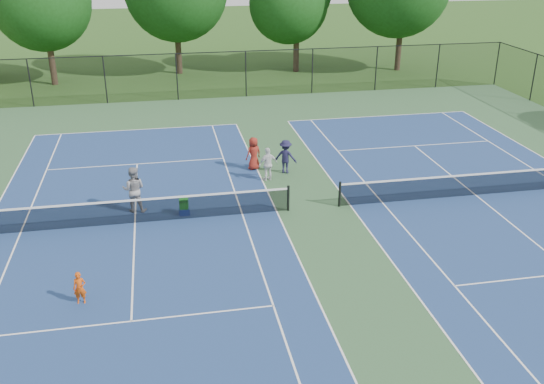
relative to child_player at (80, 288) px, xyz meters
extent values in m
plane|color=#234716|center=(8.47, 5.16, -0.52)|extent=(140.00, 140.00, 0.00)
cube|color=#335A32|center=(8.47, 5.16, -0.51)|extent=(36.00, 36.00, 0.01)
cube|color=navy|center=(1.47, 5.16, -0.51)|extent=(10.97, 23.77, 0.00)
cube|color=white|center=(1.47, 17.04, -0.50)|extent=(10.97, 0.06, 0.00)
cube|color=white|center=(6.96, 5.16, -0.50)|extent=(0.06, 23.77, 0.00)
cube|color=white|center=(-2.64, 5.16, -0.50)|extent=(0.06, 23.77, 0.00)
cube|color=white|center=(5.59, 5.16, -0.50)|extent=(0.06, 23.77, 0.00)
cube|color=white|center=(1.47, 11.56, -0.50)|extent=(8.23, 0.06, 0.00)
cube|color=white|center=(1.47, -1.24, -0.50)|extent=(8.23, 0.06, 0.00)
cube|color=white|center=(1.47, 5.16, -0.50)|extent=(0.06, 12.80, 0.00)
cylinder|color=black|center=(7.42, 5.16, 0.02)|extent=(0.10, 0.10, 1.07)
cube|color=black|center=(1.47, 5.16, -0.05)|extent=(11.90, 0.01, 0.90)
cube|color=white|center=(1.47, 5.16, 0.43)|extent=(11.90, 0.04, 0.07)
cube|color=navy|center=(15.47, 5.16, -0.51)|extent=(10.97, 23.77, 0.00)
cube|color=white|center=(15.47, 17.04, -0.50)|extent=(10.97, 0.06, 0.00)
cube|color=white|center=(9.99, 5.16, -0.50)|extent=(0.06, 23.77, 0.00)
cube|color=white|center=(11.36, 5.16, -0.50)|extent=(0.06, 23.77, 0.00)
cube|color=white|center=(15.47, 11.56, -0.50)|extent=(8.23, 0.06, 0.00)
cube|color=white|center=(15.47, 5.16, -0.50)|extent=(0.06, 12.80, 0.00)
cylinder|color=black|center=(9.52, 5.16, 0.02)|extent=(0.10, 0.10, 1.07)
cube|color=black|center=(15.47, 5.16, -0.05)|extent=(11.90, 0.01, 0.90)
cube|color=white|center=(15.47, 5.16, 0.43)|extent=(11.90, 0.04, 0.07)
cylinder|color=black|center=(-5.03, 23.16, 0.98)|extent=(0.08, 0.08, 3.00)
cylinder|color=black|center=(-0.53, 23.16, 0.98)|extent=(0.08, 0.08, 3.00)
cylinder|color=black|center=(3.97, 23.16, 0.98)|extent=(0.08, 0.08, 3.00)
cylinder|color=black|center=(8.47, 23.16, 0.98)|extent=(0.08, 0.08, 3.00)
cylinder|color=black|center=(12.97, 23.16, 0.98)|extent=(0.08, 0.08, 3.00)
cylinder|color=black|center=(17.47, 23.16, 0.98)|extent=(0.08, 0.08, 3.00)
cylinder|color=black|center=(21.97, 23.16, 0.98)|extent=(0.08, 0.08, 3.00)
cylinder|color=black|center=(26.47, 23.16, 0.98)|extent=(0.08, 0.08, 3.00)
cylinder|color=black|center=(26.47, 18.66, 0.98)|extent=(0.08, 0.08, 3.00)
cube|color=black|center=(8.47, 23.16, 0.98)|extent=(36.00, 0.01, 3.00)
cube|color=black|center=(8.47, 23.16, 2.48)|extent=(36.00, 0.05, 0.05)
cylinder|color=#2D2116|center=(-4.53, 29.16, 1.37)|extent=(0.44, 0.44, 3.78)
sphere|color=#133C10|center=(-4.53, 29.16, 5.13)|extent=(6.80, 6.80, 6.80)
cylinder|color=#2D2116|center=(4.47, 31.16, 1.55)|extent=(0.44, 0.44, 4.14)
cylinder|color=#2D2116|center=(13.47, 30.16, 1.19)|extent=(0.44, 0.44, 3.42)
sphere|color=#133C10|center=(13.47, 30.16, 4.55)|extent=(6.00, 6.00, 6.00)
cylinder|color=#2D2116|center=(21.47, 29.16, 1.64)|extent=(0.44, 0.44, 4.32)
imported|color=#CB470D|center=(0.00, 0.00, 0.00)|extent=(0.39, 0.26, 1.04)
imported|color=gray|center=(1.49, 6.27, 0.41)|extent=(1.01, 0.85, 1.85)
imported|color=silver|center=(7.22, 8.44, 0.24)|extent=(0.96, 0.61, 1.52)
imported|color=#1B1A39|center=(8.17, 9.17, 0.27)|extent=(1.17, 0.98, 1.57)
imported|color=maroon|center=(6.82, 9.89, 0.25)|extent=(0.88, 0.75, 1.54)
cube|color=#16349C|center=(3.36, 5.56, -0.38)|extent=(0.41, 0.32, 0.27)
cube|color=#1B9A22|center=(3.36, 5.56, -0.04)|extent=(0.37, 0.31, 0.41)
camera|label=1|loc=(2.71, -16.04, 9.71)|focal=40.00mm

